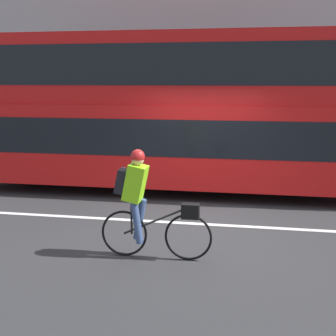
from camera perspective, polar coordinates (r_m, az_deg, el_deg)
ground_plane at (r=8.64m, az=2.79°, el=-7.23°), size 80.00×80.00×0.00m
road_center_line at (r=8.85m, az=2.99°, el=-6.77°), size 50.00×0.14×0.01m
sidewalk_curb at (r=14.46m, az=6.04°, el=0.41°), size 60.00×2.10×0.16m
building_facade at (r=15.44m, az=6.66°, el=13.87°), size 60.00×0.30×7.04m
bus at (r=11.25m, az=0.55°, el=7.56°), size 9.41×2.57×3.69m
cyclist_on_bike at (r=7.00m, az=-2.94°, el=-3.98°), size 1.70×0.32×1.66m
street_sign_post at (r=14.19m, az=16.50°, el=6.14°), size 0.36×0.09×2.64m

